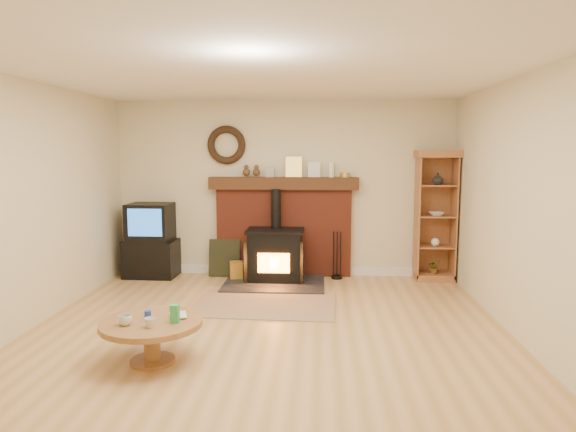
# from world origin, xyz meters

# --- Properties ---
(ground) EXTENTS (5.50, 5.50, 0.00)m
(ground) POSITION_xyz_m (0.00, 0.00, 0.00)
(ground) COLOR tan
(ground) RESTS_ON ground
(room_shell) EXTENTS (5.02, 5.52, 2.61)m
(room_shell) POSITION_xyz_m (-0.02, 0.09, 1.72)
(room_shell) COLOR beige
(room_shell) RESTS_ON ground
(chimney_breast) EXTENTS (2.20, 0.22, 1.78)m
(chimney_breast) POSITION_xyz_m (0.00, 2.67, 0.80)
(chimney_breast) COLOR maroon
(chimney_breast) RESTS_ON ground
(wood_stove) EXTENTS (1.40, 1.00, 1.31)m
(wood_stove) POSITION_xyz_m (-0.10, 2.27, 0.37)
(wood_stove) COLOR black
(wood_stove) RESTS_ON ground
(area_rug) EXTENTS (1.76, 1.25, 0.01)m
(area_rug) POSITION_xyz_m (-0.13, 1.15, 0.01)
(area_rug) COLOR brown
(area_rug) RESTS_ON ground
(tv_unit) EXTENTS (0.76, 0.55, 1.10)m
(tv_unit) POSITION_xyz_m (-1.96, 2.47, 0.52)
(tv_unit) COLOR black
(tv_unit) RESTS_ON ground
(curio_cabinet) EXTENTS (0.60, 0.43, 1.87)m
(curio_cabinet) POSITION_xyz_m (2.20, 2.55, 0.94)
(curio_cabinet) COLOR brown
(curio_cabinet) RESTS_ON ground
(firelog_box) EXTENTS (0.45, 0.33, 0.25)m
(firelog_box) POSITION_xyz_m (-0.57, 2.40, 0.13)
(firelog_box) COLOR gold
(firelog_box) RESTS_ON ground
(leaning_painting) EXTENTS (0.46, 0.12, 0.55)m
(leaning_painting) POSITION_xyz_m (-0.88, 2.55, 0.28)
(leaning_painting) COLOR black
(leaning_painting) RESTS_ON ground
(fire_tools) EXTENTS (0.16, 0.16, 0.70)m
(fire_tools) POSITION_xyz_m (0.79, 2.50, 0.13)
(fire_tools) COLOR black
(fire_tools) RESTS_ON ground
(coffee_table) EXTENTS (0.90, 0.90, 0.54)m
(coffee_table) POSITION_xyz_m (-0.94, -0.62, 0.31)
(coffee_table) COLOR brown
(coffee_table) RESTS_ON ground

